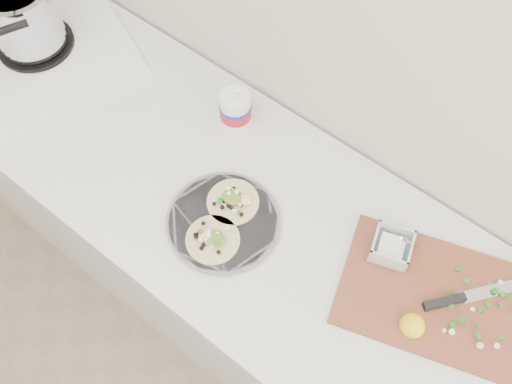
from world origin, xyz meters
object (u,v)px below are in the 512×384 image
Objects in this scene: stove at (28,26)px; tub at (236,107)px; cutboard at (431,289)px; taco_plate at (223,220)px.

stove reaches higher than tub.
cutboard is at bearing 24.62° from stove.
tub is (0.67, 0.17, -0.03)m from stove.
tub is 0.71m from cutboard.
taco_plate is 0.34m from tub.
stove is 1.45× the size of cutboard.
stove is 2.49× the size of taco_plate.
taco_plate is at bearing 14.82° from stove.
tub is (-0.18, 0.28, 0.05)m from taco_plate.
stove is 0.69m from tub.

